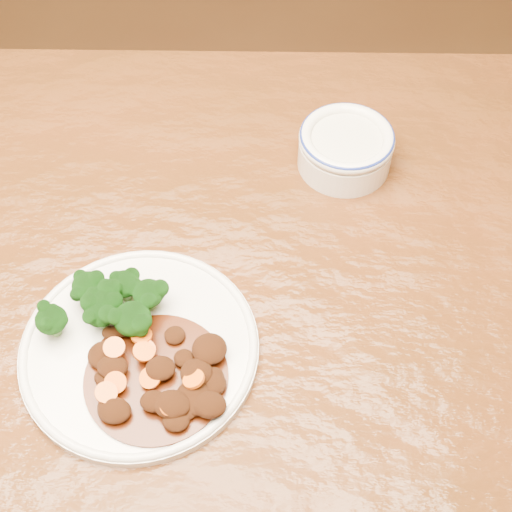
# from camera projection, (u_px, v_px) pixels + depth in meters

# --- Properties ---
(ground) EXTENTS (4.00, 4.00, 0.00)m
(ground) POSITION_uv_depth(u_px,v_px,m) (178.00, 491.00, 1.46)
(ground) COLOR #452511
(ground) RESTS_ON ground
(dining_table) EXTENTS (1.58, 1.04, 0.75)m
(dining_table) POSITION_uv_depth(u_px,v_px,m) (132.00, 324.00, 0.92)
(dining_table) COLOR #4F240E
(dining_table) RESTS_ON ground
(dinner_plate) EXTENTS (0.27, 0.27, 0.02)m
(dinner_plate) POSITION_uv_depth(u_px,v_px,m) (140.00, 348.00, 0.80)
(dinner_plate) COLOR silver
(dinner_plate) RESTS_ON dining_table
(broccoli_florets) EXTENTS (0.13, 0.09, 0.05)m
(broccoli_florets) POSITION_uv_depth(u_px,v_px,m) (108.00, 304.00, 0.80)
(broccoli_florets) COLOR #6CA354
(broccoli_florets) RESTS_ON dinner_plate
(mince_stew) EXTENTS (0.16, 0.16, 0.03)m
(mince_stew) POSITION_uv_depth(u_px,v_px,m) (163.00, 380.00, 0.76)
(mince_stew) COLOR #401B06
(mince_stew) RESTS_ON dinner_plate
(dip_bowl) EXTENTS (0.13, 0.13, 0.06)m
(dip_bowl) POSITION_uv_depth(u_px,v_px,m) (346.00, 147.00, 0.95)
(dip_bowl) COLOR silver
(dip_bowl) RESTS_ON dining_table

